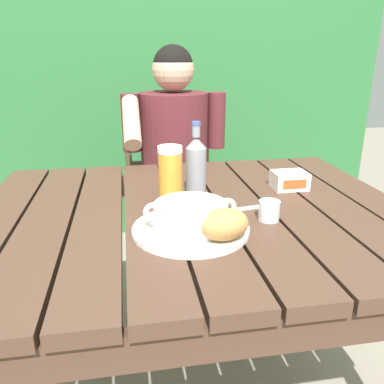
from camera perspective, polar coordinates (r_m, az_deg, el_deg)
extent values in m
cube|color=#4F3527|center=(1.16, -20.43, -4.36)|extent=(0.13, 1.00, 0.04)
cube|color=#4F3527|center=(1.14, -13.49, -4.03)|extent=(0.13, 1.00, 0.04)
cube|color=#4F3527|center=(1.14, -6.42, -3.64)|extent=(0.13, 1.00, 0.04)
cube|color=#4F3527|center=(1.16, 0.57, -3.20)|extent=(0.13, 1.00, 0.04)
cube|color=#4F3527|center=(1.19, 7.28, -2.73)|extent=(0.13, 1.00, 0.04)
cube|color=#4F3527|center=(1.23, 13.55, -2.25)|extent=(0.13, 1.00, 0.04)
cube|color=#4F3527|center=(1.29, 19.31, -1.79)|extent=(0.13, 1.00, 0.04)
cube|color=#4F3527|center=(1.37, 24.50, -1.36)|extent=(0.13, 1.00, 0.04)
cube|color=#4F3527|center=(0.79, 6.98, -20.25)|extent=(1.22, 0.03, 0.08)
cube|color=#4F3527|center=(1.61, -2.40, 1.29)|extent=(1.22, 0.03, 0.08)
cube|color=#4F3527|center=(1.77, -21.77, -10.18)|extent=(0.06, 0.06, 0.74)
cube|color=#4F3527|center=(1.89, 15.91, -7.48)|extent=(0.06, 0.06, 0.74)
cube|color=#2E6E38|center=(2.91, -5.96, 11.43)|extent=(3.06, 0.60, 1.60)
cylinder|color=#4C3823|center=(3.15, 6.09, 15.32)|extent=(0.10, 0.10, 1.96)
cylinder|color=#4B3F28|center=(2.04, 4.23, -9.59)|extent=(0.04, 0.04, 0.43)
cylinder|color=#4B3F28|center=(1.99, -8.33, -10.55)|extent=(0.04, 0.04, 0.43)
cylinder|color=#4B3F28|center=(2.39, 1.90, -4.89)|extent=(0.04, 0.04, 0.43)
cylinder|color=#4B3F28|center=(2.35, -8.66, -5.58)|extent=(0.04, 0.04, 0.43)
cube|color=#4B3F28|center=(2.09, -2.81, -1.92)|extent=(0.47, 0.44, 0.02)
cylinder|color=#4B3F28|center=(2.24, 2.04, 6.42)|extent=(0.04, 0.04, 0.53)
cylinder|color=#4B3F28|center=(2.19, -9.30, 5.90)|extent=(0.04, 0.04, 0.53)
cube|color=#4B3F28|center=(2.22, -3.53, 4.20)|extent=(0.44, 0.02, 0.04)
cube|color=#4B3F28|center=(2.19, -3.60, 7.53)|extent=(0.44, 0.02, 0.04)
cube|color=#4B3F28|center=(2.17, -3.68, 10.96)|extent=(0.44, 0.02, 0.04)
cylinder|color=#5B2428|center=(1.93, 0.98, -11.11)|extent=(0.11, 0.11, 0.45)
cylinder|color=#5B2428|center=(1.89, 0.47, -2.11)|extent=(0.13, 0.40, 0.13)
cylinder|color=#5B2428|center=(1.91, -4.15, -11.52)|extent=(0.11, 0.11, 0.45)
cylinder|color=#5B2428|center=(1.87, -4.67, -2.43)|extent=(0.13, 0.40, 0.13)
cylinder|color=#5B2428|center=(1.89, -2.60, 6.29)|extent=(0.32, 0.32, 0.53)
sphere|color=tan|center=(1.84, -2.78, 17.37)|extent=(0.19, 0.19, 0.19)
sphere|color=black|center=(1.84, -2.79, 17.96)|extent=(0.18, 0.18, 0.18)
cylinder|color=#5B2428|center=(1.88, 3.57, 10.36)|extent=(0.08, 0.08, 0.26)
cylinder|color=#5B2428|center=(1.83, -8.89, 9.92)|extent=(0.08, 0.08, 0.26)
cylinder|color=tan|center=(1.67, -8.82, 10.04)|extent=(0.07, 0.25, 0.21)
cylinder|color=white|center=(1.00, -0.19, -5.41)|extent=(0.30, 0.30, 0.01)
cylinder|color=white|center=(0.99, -0.20, -3.43)|extent=(0.19, 0.19, 0.06)
cylinder|color=#C96F26|center=(0.98, -0.20, -2.69)|extent=(0.17, 0.17, 0.01)
torus|color=white|center=(0.97, -5.68, -2.92)|extent=(0.05, 0.01, 0.05)
torus|color=white|center=(1.00, 5.13, -2.23)|extent=(0.05, 0.01, 0.05)
ellipsoid|color=tan|center=(0.93, 4.78, -4.73)|extent=(0.14, 0.12, 0.07)
cylinder|color=gold|center=(1.17, -3.16, 2.07)|extent=(0.07, 0.07, 0.16)
cylinder|color=white|center=(1.15, -3.24, 6.23)|extent=(0.07, 0.07, 0.02)
cylinder|color=gray|center=(1.23, 0.58, 2.98)|extent=(0.06, 0.06, 0.15)
cone|color=gray|center=(1.21, 0.60, 7.25)|extent=(0.06, 0.06, 0.03)
cylinder|color=gray|center=(1.20, 0.60, 8.87)|extent=(0.02, 0.02, 0.03)
cylinder|color=#46599D|center=(1.20, 0.61, 9.97)|extent=(0.03, 0.03, 0.01)
cylinder|color=silver|center=(1.08, 11.18, -2.67)|extent=(0.06, 0.06, 0.06)
cube|color=white|center=(1.35, 14.03, 1.69)|extent=(0.11, 0.08, 0.06)
cube|color=#DD5927|center=(1.31, 14.76, 1.10)|extent=(0.08, 0.00, 0.03)
cube|color=silver|center=(1.14, 7.38, -2.46)|extent=(0.12, 0.04, 0.00)
cube|color=black|center=(1.12, 4.38, -2.78)|extent=(0.07, 0.03, 0.01)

